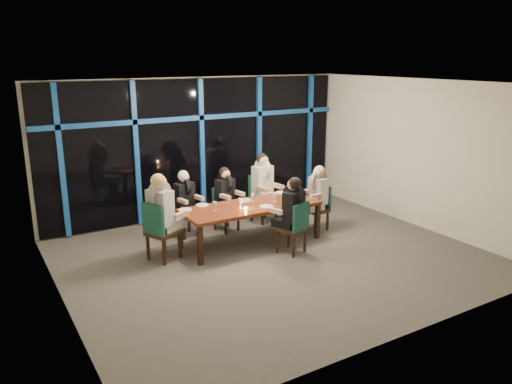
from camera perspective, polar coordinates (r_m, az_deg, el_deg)
room at (r=8.30m, az=2.14°, el=5.56°), size 7.04×7.00×3.02m
window_wall at (r=10.93m, az=-6.27°, el=5.32°), size 6.86×0.43×2.94m
dining_table at (r=9.28m, az=-0.63°, el=-1.91°), size 2.60×1.00×0.75m
chair_far_left at (r=9.88m, az=-8.25°, el=-2.12°), size 0.48×0.48×0.89m
chair_far_mid at (r=10.09m, az=-3.68°, el=-1.62°), size 0.49×0.49×0.89m
chair_far_right at (r=10.62m, az=0.58°, el=-0.35°), size 0.53×0.53×1.01m
chair_end_left at (r=8.67m, az=-11.01°, el=-4.13°), size 0.64×0.64×1.05m
chair_end_right at (r=10.18m, az=7.23°, el=-1.51°), size 0.46×0.46×0.91m
chair_near_mid at (r=8.87m, az=4.53°, el=-3.80°), size 0.57×0.57×0.96m
diner_far_left at (r=9.72m, az=-8.09°, el=-0.22°), size 0.48×0.59×0.87m
diner_far_mid at (r=9.93m, az=-3.44°, el=0.25°), size 0.50×0.60×0.87m
diner_far_right at (r=10.45m, az=0.88°, el=1.66°), size 0.54×0.66×0.98m
diner_end_left at (r=8.60m, az=-10.72°, el=-1.36°), size 0.72×0.66×1.03m
diner_end_right at (r=10.03m, az=6.97°, el=0.39°), size 0.58×0.47×0.88m
diner_near_mid at (r=8.80m, az=4.15°, el=-1.35°), size 0.58×0.65×0.93m
plate_far_left at (r=9.29m, az=-6.16°, el=-1.49°), size 0.24×0.24×0.01m
plate_far_mid at (r=9.55m, az=-1.26°, el=-0.95°), size 0.24×0.24×0.01m
plate_far_right at (r=10.09m, az=2.92°, el=-0.07°), size 0.24×0.24×0.01m
plate_end_left at (r=9.05m, az=-8.09°, el=-2.02°), size 0.24×0.24×0.01m
plate_end_right at (r=9.69m, az=4.51°, el=-0.74°), size 0.24×0.24×0.01m
plate_near_mid at (r=9.16m, az=1.24°, el=-1.66°), size 0.24×0.24×0.01m
wine_bottle at (r=9.69m, az=4.45°, el=0.00°), size 0.08×0.08×0.34m
water_pitcher at (r=9.51m, az=3.84°, el=-0.42°), size 0.13×0.12×0.22m
tea_light at (r=9.04m, az=-1.20°, el=-1.83°), size 0.05×0.05×0.03m
wine_glass_a at (r=9.05m, az=-1.82°, el=-1.02°), size 0.07×0.07×0.19m
wine_glass_b at (r=9.46m, az=-0.37°, el=-0.41°), size 0.06×0.06×0.16m
wine_glass_c at (r=9.44m, az=2.18°, el=-0.35°), size 0.07×0.07×0.18m
wine_glass_d at (r=8.91m, az=-4.72°, el=-1.39°), size 0.07×0.07×0.17m
wine_glass_e at (r=9.90m, az=3.42°, el=0.37°), size 0.07×0.07×0.18m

